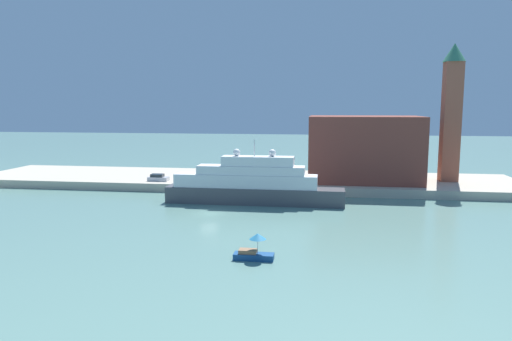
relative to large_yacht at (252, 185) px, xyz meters
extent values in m
plane|color=slate|center=(-5.20, -8.26, -3.16)|extent=(400.00, 400.00, 0.00)
cube|color=#B7AD99|center=(-5.20, 19.06, -2.37)|extent=(110.00, 22.64, 1.59)
cube|color=#4C4C51|center=(0.45, 0.00, -1.79)|extent=(29.53, 3.98, 2.73)
cube|color=white|center=(-1.03, 0.00, 0.65)|extent=(23.63, 3.66, 2.16)
cube|color=white|center=(-0.14, 0.00, 2.46)|extent=(17.72, 3.34, 1.44)
cube|color=white|center=(1.04, 0.00, 3.97)|extent=(11.81, 3.03, 1.59)
cylinder|color=silver|center=(0.45, 0.00, 6.14)|extent=(0.16, 0.16, 2.76)
sphere|color=white|center=(3.40, 0.00, 5.36)|extent=(1.19, 1.19, 1.19)
sphere|color=white|center=(-2.50, 0.00, 5.36)|extent=(1.19, 1.19, 1.19)
cube|color=navy|center=(4.68, -28.49, -2.83)|extent=(4.25, 1.44, 0.66)
cube|color=#8C6647|center=(4.05, -28.49, -2.29)|extent=(1.87, 1.15, 0.42)
cylinder|color=#B2B2B2|center=(5.11, -28.49, -1.71)|extent=(0.06, 0.06, 1.58)
cone|color=teal|center=(5.11, -28.49, -0.61)|extent=(1.78, 1.78, 0.62)
cube|color=brown|center=(19.44, 17.46, 4.71)|extent=(21.15, 14.06, 12.57)
cube|color=#93513D|center=(35.70, 19.39, 9.81)|extent=(3.24, 3.24, 22.77)
cone|color=#387A5B|center=(35.70, 19.39, 22.93)|extent=(4.21, 4.21, 3.46)
cube|color=silver|center=(-20.25, 11.32, -1.19)|extent=(3.96, 1.84, 0.76)
cube|color=#262D33|center=(-20.45, 11.32, -0.52)|extent=(2.38, 1.66, 0.58)
cylinder|color=maroon|center=(-14.40, 9.71, -0.88)|extent=(0.36, 0.36, 1.40)
sphere|color=tan|center=(-14.40, 9.71, -0.06)|extent=(0.24, 0.24, 0.24)
cylinder|color=black|center=(-7.55, 8.86, -1.18)|extent=(0.50, 0.50, 0.78)
camera|label=1|loc=(11.95, -76.14, 12.98)|focal=33.15mm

